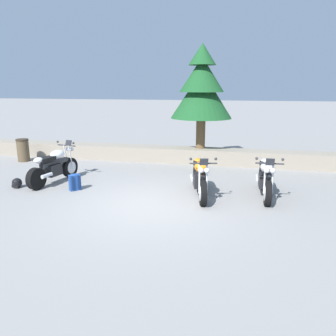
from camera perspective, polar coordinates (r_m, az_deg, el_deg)
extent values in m
plane|color=gray|center=(8.17, -3.44, -6.33)|extent=(120.00, 120.00, 0.00)
cube|color=gray|center=(12.61, 2.55, 2.25)|extent=(36.00, 0.80, 0.55)
cylinder|color=black|center=(10.98, -16.50, 0.11)|extent=(0.25, 0.63, 0.62)
cylinder|color=black|center=(9.95, -21.68, -1.73)|extent=(0.29, 0.64, 0.62)
cylinder|color=silver|center=(10.98, -16.50, 0.11)|extent=(0.22, 0.41, 0.38)
cube|color=black|center=(10.39, -19.18, -0.29)|extent=(0.40, 0.53, 0.34)
cube|color=#2D2D30|center=(10.42, -18.91, 0.90)|extent=(0.33, 1.11, 0.12)
ellipsoid|color=white|center=(10.49, -18.47, 2.24)|extent=(0.43, 0.57, 0.26)
cube|color=black|center=(10.15, -20.20, 1.38)|extent=(0.35, 0.60, 0.12)
ellipsoid|color=white|center=(9.93, -21.38, 1.25)|extent=(0.27, 0.31, 0.16)
cylinder|color=#2D2D30|center=(10.78, -17.03, 3.73)|extent=(0.66, 0.15, 0.04)
sphere|color=silver|center=(10.95, -16.80, 3.16)|extent=(0.13, 0.13, 0.13)
sphere|color=silver|center=(10.87, -16.22, 3.12)|extent=(0.13, 0.13, 0.13)
cube|color=#26282D|center=(10.85, -16.71, 4.14)|extent=(0.21, 0.13, 0.18)
cylinder|color=silver|center=(9.99, -20.10, -1.22)|extent=(0.17, 0.39, 0.11)
cylinder|color=silver|center=(10.93, -17.13, 1.94)|extent=(0.07, 0.17, 0.73)
cylinder|color=silver|center=(10.82, -16.39, 1.87)|extent=(0.07, 0.17, 0.73)
sphere|color=#2D2D30|center=(10.93, -18.42, 4.29)|extent=(0.07, 0.07, 0.07)
sphere|color=#2D2D30|center=(10.55, -15.94, 4.15)|extent=(0.07, 0.07, 0.07)
cylinder|color=black|center=(8.07, 6.02, -4.31)|extent=(0.28, 0.64, 0.62)
cylinder|color=black|center=(9.44, 5.02, -1.57)|extent=(0.32, 0.64, 0.62)
cylinder|color=silver|center=(8.07, 6.02, -4.31)|extent=(0.24, 0.41, 0.38)
cube|color=black|center=(8.78, 5.46, -2.11)|extent=(0.42, 0.54, 0.34)
cube|color=#2D2D30|center=(8.63, 5.56, -1.02)|extent=(0.39, 1.10, 0.12)
ellipsoid|color=orange|center=(8.43, 5.71, 0.16)|extent=(0.45, 0.58, 0.26)
cube|color=black|center=(8.90, 5.36, 0.52)|extent=(0.38, 0.60, 0.12)
ellipsoid|color=orange|center=(9.19, 5.17, 1.20)|extent=(0.28, 0.32, 0.16)
cylinder|color=#2D2D30|center=(7.96, 6.09, 0.80)|extent=(0.65, 0.19, 0.04)
sphere|color=silver|center=(7.86, 6.69, -0.42)|extent=(0.13, 0.13, 0.13)
sphere|color=silver|center=(7.85, 5.68, -0.43)|extent=(0.13, 0.13, 0.13)
cube|color=#26282D|center=(7.85, 6.19, 1.06)|extent=(0.22, 0.14, 0.18)
cylinder|color=silver|center=(9.18, 4.18, -1.68)|extent=(0.20, 0.40, 0.11)
cylinder|color=silver|center=(8.02, 6.70, -1.77)|extent=(0.08, 0.17, 0.73)
cylinder|color=silver|center=(8.00, 5.42, -1.78)|extent=(0.08, 0.17, 0.73)
sphere|color=#2D2D30|center=(8.01, 8.21, 1.57)|extent=(0.07, 0.07, 0.07)
sphere|color=#2D2D30|center=(7.94, 3.92, 1.57)|extent=(0.07, 0.07, 0.07)
cylinder|color=black|center=(8.37, 16.74, -4.18)|extent=(0.16, 0.62, 0.62)
cylinder|color=black|center=(9.74, 15.96, -1.58)|extent=(0.20, 0.62, 0.62)
cylinder|color=silver|center=(8.37, 16.74, -4.18)|extent=(0.17, 0.39, 0.38)
cube|color=black|center=(9.08, 16.34, -2.09)|extent=(0.33, 0.49, 0.34)
cube|color=#2D2D30|center=(8.93, 16.48, -1.03)|extent=(0.17, 1.10, 0.12)
ellipsoid|color=#BCBCC1|center=(8.73, 16.66, 0.12)|extent=(0.35, 0.53, 0.26)
cube|color=black|center=(9.21, 16.37, 0.46)|extent=(0.28, 0.57, 0.12)
ellipsoid|color=#BCBCC1|center=(9.49, 16.23, 1.11)|extent=(0.23, 0.29, 0.16)
cylinder|color=#2D2D30|center=(8.26, 17.03, 0.75)|extent=(0.66, 0.05, 0.04)
sphere|color=silver|center=(8.16, 17.55, -0.45)|extent=(0.13, 0.13, 0.13)
sphere|color=silver|center=(8.15, 16.57, -0.41)|extent=(0.13, 0.13, 0.13)
cube|color=#26282D|center=(8.15, 17.13, 1.00)|extent=(0.20, 0.10, 0.18)
cylinder|color=silver|center=(9.49, 15.13, -1.63)|extent=(0.12, 0.38, 0.11)
cylinder|color=silver|center=(8.32, 17.50, -1.76)|extent=(0.05, 0.16, 0.73)
cylinder|color=silver|center=(8.30, 16.27, -1.70)|extent=(0.05, 0.16, 0.73)
sphere|color=#2D2D30|center=(8.32, 19.11, 1.38)|extent=(0.07, 0.07, 0.07)
sphere|color=#2D2D30|center=(8.25, 14.99, 1.59)|extent=(0.07, 0.07, 0.07)
cube|color=navy|center=(9.57, -15.71, -2.40)|extent=(0.34, 0.34, 0.44)
cube|color=navy|center=(9.69, -15.89, -2.46)|extent=(0.21, 0.20, 0.24)
ellipsoid|color=navy|center=(9.52, -15.79, -1.19)|extent=(0.32, 0.32, 0.08)
cube|color=#10244B|center=(9.45, -16.01, -2.51)|extent=(0.06, 0.06, 0.37)
cube|color=#10244B|center=(9.49, -15.06, -2.37)|extent=(0.06, 0.06, 0.37)
sphere|color=black|center=(10.39, -24.50, -2.34)|extent=(0.28, 0.28, 0.28)
ellipsoid|color=black|center=(10.33, -24.75, -2.40)|extent=(0.23, 0.06, 0.12)
cube|color=black|center=(10.35, -24.71, -2.83)|extent=(0.20, 0.08, 0.08)
cylinder|color=brown|center=(12.46, 5.64, 6.82)|extent=(0.34, 0.34, 1.49)
cone|color=#194C23|center=(12.37, 5.78, 12.46)|extent=(2.23, 2.23, 1.70)
cone|color=#194C23|center=(12.37, 5.86, 15.69)|extent=(1.61, 1.61, 1.23)
cone|color=#194C23|center=(12.41, 5.94, 18.91)|extent=(0.98, 0.98, 0.75)
cylinder|color=brown|center=(13.88, -23.61, 2.70)|extent=(0.44, 0.44, 0.80)
cylinder|color=#30271B|center=(13.81, -23.78, 4.45)|extent=(0.46, 0.46, 0.06)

